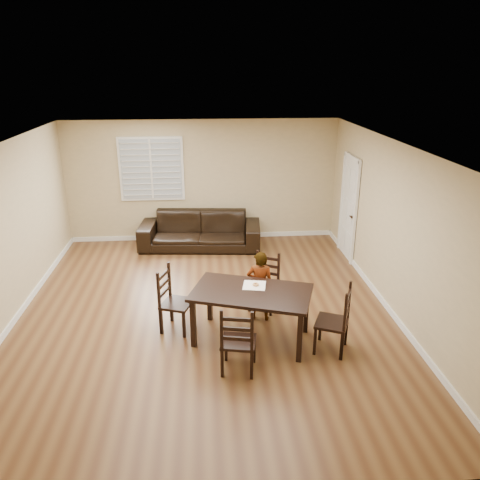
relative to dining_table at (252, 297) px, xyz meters
name	(u,v)px	position (x,y,z in m)	size (l,w,h in m)	color
ground	(206,312)	(-0.66, 0.84, -0.69)	(7.00, 7.00, 0.00)	brown
room	(205,203)	(-0.62, 1.01, 1.11)	(6.04, 7.04, 2.72)	tan
dining_table	(252,297)	(0.00, 0.00, 0.00)	(1.88, 1.42, 0.78)	black
chair_near	(266,282)	(0.35, 0.99, -0.26)	(0.56, 0.55, 0.94)	black
chair_far	(237,345)	(-0.26, -0.84, -0.25)	(0.51, 0.49, 0.98)	black
chair_left	(169,301)	(-1.20, 0.41, -0.24)	(0.55, 0.57, 1.00)	black
chair_right	(341,323)	(1.20, -0.42, -0.24)	(0.57, 0.59, 1.01)	black
child	(260,286)	(0.19, 0.57, -0.12)	(0.42, 0.27, 1.15)	gray
napkin	(254,285)	(0.06, 0.18, 0.09)	(0.32, 0.32, 0.00)	white
donut	(256,284)	(0.08, 0.17, 0.11)	(0.10, 0.10, 0.03)	#BD7E44
sofa	(200,231)	(-0.74, 3.78, -0.31)	(2.61, 1.02, 0.76)	black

